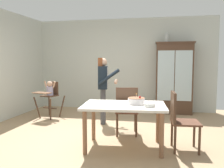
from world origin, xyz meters
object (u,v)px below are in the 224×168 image
dining_chair_right_end (179,117)px  dining_table (124,110)px  high_chair_with_toddler (50,93)px  adult_person (103,82)px  serving_bowl (149,105)px  dining_chair_far_side (127,108)px  china_cabinet (174,78)px  ceramic_vase (166,38)px  birthday_cake (136,101)px

dining_chair_right_end → dining_table: bearing=90.1°
high_chair_with_toddler → adult_person: (1.48, -0.25, 0.31)m
adult_person → dining_chair_right_end: size_ratio=1.59×
serving_bowl → dining_chair_far_side: (-0.48, 0.77, -0.21)m
high_chair_with_toddler → dining_table: bearing=-22.9°
china_cabinet → serving_bowl: china_cabinet is taller
china_cabinet → dining_chair_far_side: china_cabinet is taller
ceramic_vase → dining_table: size_ratio=0.19×
birthday_cake → serving_bowl: (0.23, -0.18, -0.03)m
high_chair_with_toddler → serving_bowl: size_ratio=5.28×
serving_bowl → dining_chair_far_side: 0.93m
high_chair_with_toddler → adult_person: adult_person is taller
ceramic_vase → adult_person: bearing=-133.6°
ceramic_vase → dining_chair_far_side: size_ratio=0.28×
adult_person → dining_chair_right_end: 2.17m
dining_table → birthday_cake: size_ratio=5.13×
dining_chair_far_side → ceramic_vase: bearing=-117.9°
dining_chair_far_side → high_chair_with_toddler: bearing=-36.1°
adult_person → dining_chair_far_side: bearing=-149.9°
high_chair_with_toddler → dining_chair_far_side: (2.15, -1.06, -0.10)m
dining_table → dining_chair_right_end: 0.90m
china_cabinet → high_chair_with_toddler: 3.39m
dining_table → china_cabinet: bearing=72.6°
ceramic_vase → dining_table: (-0.69, -2.96, -1.45)m
china_cabinet → adult_person: size_ratio=1.29×
ceramic_vase → dining_chair_right_end: bearing=-86.0°
china_cabinet → birthday_cake: size_ratio=7.05×
ceramic_vase → high_chair_with_toddler: bearing=-157.0°
high_chair_with_toddler → dining_chair_far_side: dining_chair_far_side is taller
china_cabinet → dining_chair_right_end: 2.90m
china_cabinet → adult_person: 2.22m
ceramic_vase → birthday_cake: ceramic_vase is taller
high_chair_with_toddler → dining_chair_far_side: size_ratio=0.99×
high_chair_with_toddler → dining_table: 2.80m
birthday_cake → dining_chair_far_side: bearing=113.1°
high_chair_with_toddler → dining_chair_right_end: size_ratio=0.99×
adult_person → dining_table: 1.67m
china_cabinet → ceramic_vase: (-0.23, 0.00, 1.10)m
dining_table → dining_chair_right_end: bearing=5.6°
adult_person → dining_table: adult_person is taller
ceramic_vase → dining_chair_right_end: size_ratio=0.28×
ceramic_vase → serving_bowl: 3.35m
china_cabinet → dining_table: 3.12m
dining_chair_far_side → dining_chair_right_end: size_ratio=1.00×
adult_person → dining_chair_far_side: 1.13m
dining_chair_far_side → dining_chair_right_end: (0.95, -0.58, 0.00)m
china_cabinet → dining_chair_right_end: size_ratio=2.06×
ceramic_vase → serving_bowl: (-0.27, -3.06, -1.32)m
ceramic_vase → dining_chair_right_end: (0.20, -2.87, -1.54)m
birthday_cake → dining_table: bearing=-158.5°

